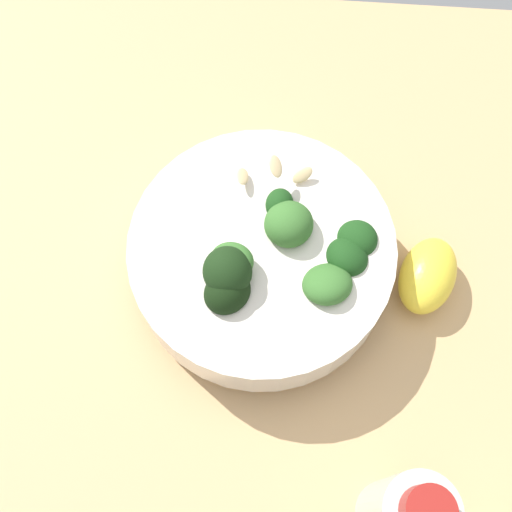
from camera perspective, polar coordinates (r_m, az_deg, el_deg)
ground_plane at (r=56.93cm, az=0.23°, el=-5.09°), size 67.36×67.36×4.39cm
bowl_of_broccoli at (r=51.85cm, az=0.22°, el=-0.04°), size 20.81×20.81×9.86cm
lemon_wedge at (r=55.39cm, az=14.78°, el=-1.67°), size 6.45×7.94×4.07cm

